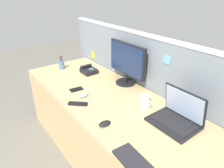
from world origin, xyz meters
TOP-DOWN VIEW (x-y plane):
  - ground_plane at (0.00, 0.00)m, footprint 10.00×10.00m
  - desk at (0.00, 0.00)m, footprint 2.26×0.82m
  - cubicle_divider at (-0.00, 0.45)m, footprint 2.53×0.08m
  - desktop_monitor at (-0.12, 0.33)m, footprint 0.51×0.21m
  - laptop at (0.64, 0.19)m, footprint 0.35×0.27m
  - desk_phone at (-0.61, 0.16)m, footprint 0.18×0.16m
  - keyboard_main at (0.79, -0.35)m, footprint 0.38×0.16m
  - computer_mouse_right_hand at (-0.14, -0.18)m, footprint 0.08×0.11m
  - computer_mouse_left_hand at (0.34, -0.27)m, footprint 0.06×0.10m
  - pen_cup at (-0.92, -0.05)m, footprint 0.07×0.07m
  - cell_phone_black_slab at (-0.31, -0.17)m, footprint 0.09×0.14m
  - tv_remote at (-0.04, -0.30)m, footprint 0.15×0.15m
  - coffee_mug at (0.32, 0.16)m, footprint 0.13×0.09m

SIDE VIEW (x-z plane):
  - ground_plane at x=0.00m, z-range 0.00..0.00m
  - desk at x=0.00m, z-range 0.00..0.73m
  - cubicle_divider at x=0.00m, z-range 0.00..1.28m
  - cell_phone_black_slab at x=-0.31m, z-range 0.73..0.74m
  - tv_remote at x=-0.04m, z-range 0.73..0.75m
  - keyboard_main at x=0.79m, z-range 0.73..0.75m
  - computer_mouse_right_hand at x=-0.14m, z-range 0.73..0.76m
  - computer_mouse_left_hand at x=0.34m, z-range 0.73..0.76m
  - desk_phone at x=-0.61m, z-range 0.72..0.80m
  - coffee_mug at x=0.32m, z-range 0.73..0.84m
  - pen_cup at x=-0.92m, z-range 0.69..0.88m
  - laptop at x=0.64m, z-range 0.66..0.93m
  - desktop_monitor at x=-0.12m, z-range 0.75..1.19m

